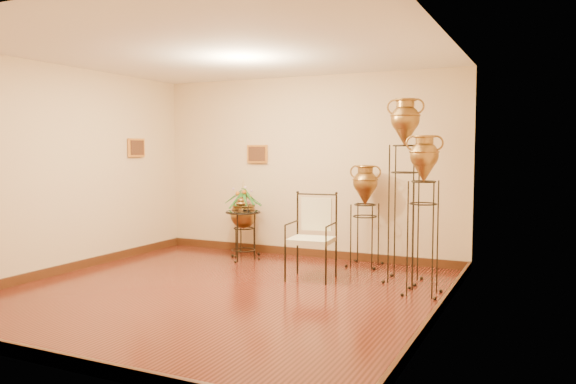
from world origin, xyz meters
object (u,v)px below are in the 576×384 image
at_px(planter_urn, 243,212).
at_px(side_table, 243,234).
at_px(amphora_mid, 423,214).
at_px(amphora_tall, 404,188).
at_px(armchair, 311,237).

height_order(planter_urn, side_table, planter_urn).
relative_size(amphora_mid, planter_urn, 1.51).
distance_m(amphora_tall, armchair, 1.33).
xyz_separation_m(amphora_tall, armchair, (-1.11, -0.37, -0.64)).
distance_m(planter_urn, armchair, 1.95).
distance_m(amphora_tall, planter_urn, 2.86).
xyz_separation_m(amphora_mid, side_table, (-2.88, 0.88, -0.55)).
xyz_separation_m(planter_urn, armchair, (1.62, -1.08, -0.14)).
bearing_deg(side_table, amphora_mid, -16.99).
distance_m(planter_urn, side_table, 0.51).
xyz_separation_m(amphora_tall, side_table, (-2.53, 0.35, -0.80)).
distance_m(amphora_mid, side_table, 3.06).
xyz_separation_m(amphora_mid, planter_urn, (-3.08, 1.24, -0.25)).
bearing_deg(planter_urn, amphora_mid, -21.98).
bearing_deg(planter_urn, armchair, -33.62).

